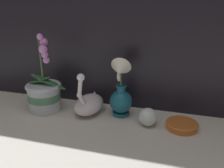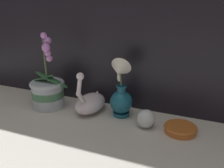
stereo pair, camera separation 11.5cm
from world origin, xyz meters
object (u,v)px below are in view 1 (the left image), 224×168
(swan_figurine, at_px, (89,103))
(blue_vase, at_px, (121,94))
(amber_dish, at_px, (182,125))
(orchid_potted_plant, at_px, (44,93))
(glass_sphere, at_px, (148,117))

(swan_figurine, relative_size, blue_vase, 0.81)
(swan_figurine, bearing_deg, blue_vase, 3.12)
(amber_dish, bearing_deg, swan_figurine, 175.08)
(swan_figurine, relative_size, amber_dish, 1.68)
(orchid_potted_plant, bearing_deg, glass_sphere, -1.86)
(orchid_potted_plant, distance_m, blue_vase, 0.37)
(glass_sphere, height_order, amber_dish, glass_sphere)
(orchid_potted_plant, xyz_separation_m, swan_figurine, (0.21, 0.03, -0.04))
(orchid_potted_plant, relative_size, blue_vase, 1.33)
(amber_dish, bearing_deg, glass_sphere, -174.62)
(orchid_potted_plant, bearing_deg, blue_vase, 6.59)
(orchid_potted_plant, bearing_deg, amber_dish, -0.26)
(orchid_potted_plant, xyz_separation_m, amber_dish, (0.64, -0.00, -0.07))
(orchid_potted_plant, distance_m, glass_sphere, 0.50)
(swan_figurine, height_order, glass_sphere, swan_figurine)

